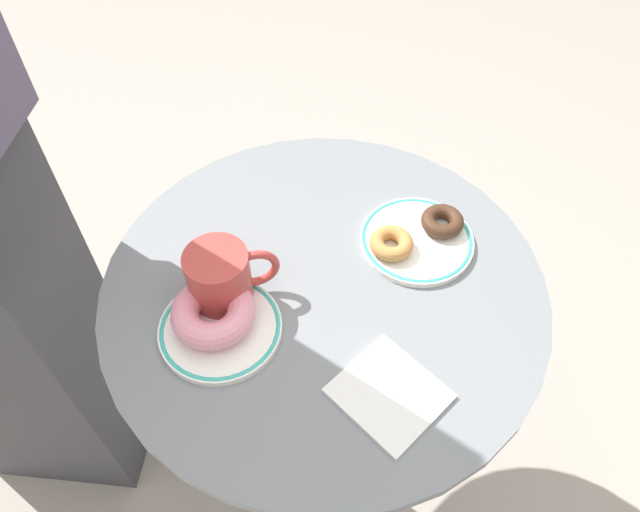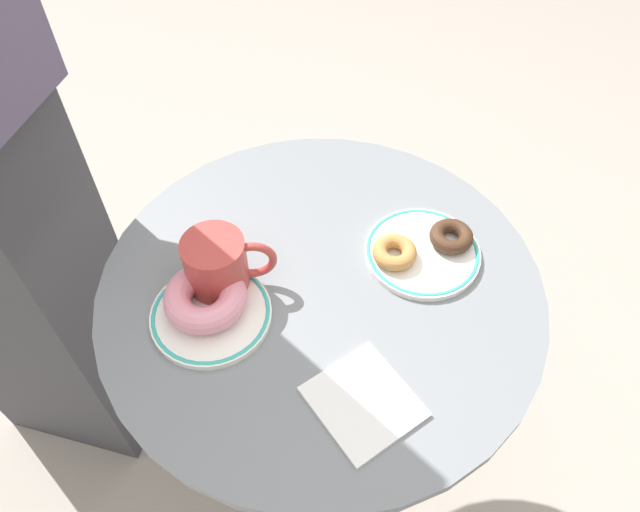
% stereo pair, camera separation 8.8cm
% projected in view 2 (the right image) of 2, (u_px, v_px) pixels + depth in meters
% --- Properties ---
extents(ground_plane, '(7.00, 7.00, 0.02)m').
position_uv_depth(ground_plane, '(321.00, 462.00, 1.46)').
color(ground_plane, '#9E9389').
extents(cafe_table, '(0.66, 0.66, 0.72)m').
position_uv_depth(cafe_table, '(321.00, 363.00, 1.07)').
color(cafe_table, slate).
rests_on(cafe_table, ground).
extents(plate_left, '(0.17, 0.17, 0.01)m').
position_uv_depth(plate_left, '(211.00, 314.00, 0.84)').
color(plate_left, white).
rests_on(plate_left, cafe_table).
extents(plate_right, '(0.18, 0.18, 0.01)m').
position_uv_depth(plate_right, '(422.00, 252.00, 0.91)').
color(plate_right, white).
rests_on(plate_right, cafe_table).
extents(donut_pink_frosted, '(0.16, 0.16, 0.04)m').
position_uv_depth(donut_pink_frosted, '(205.00, 299.00, 0.83)').
color(donut_pink_frosted, pink).
rests_on(donut_pink_frosted, plate_left).
extents(donut_chocolate, '(0.07, 0.07, 0.02)m').
position_uv_depth(donut_chocolate, '(451.00, 236.00, 0.91)').
color(donut_chocolate, '#422819').
rests_on(donut_chocolate, plate_right).
extents(donut_old_fashioned, '(0.09, 0.09, 0.02)m').
position_uv_depth(donut_old_fashioned, '(394.00, 252.00, 0.89)').
color(donut_old_fashioned, '#BC7F42').
rests_on(donut_old_fashioned, plate_right).
extents(paper_napkin, '(0.15, 0.16, 0.01)m').
position_uv_depth(paper_napkin, '(361.00, 402.00, 0.76)').
color(paper_napkin, white).
rests_on(paper_napkin, cafe_table).
extents(coffee_mug, '(0.13, 0.09, 0.09)m').
position_uv_depth(coffee_mug, '(219.00, 265.00, 0.85)').
color(coffee_mug, '#B73D38').
rests_on(coffee_mug, cafe_table).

